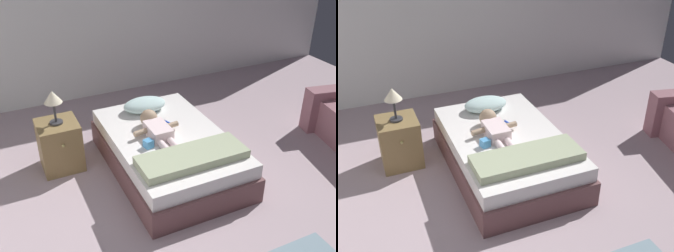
# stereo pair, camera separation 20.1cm
# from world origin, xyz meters

# --- Properties ---
(ground_plane) EXTENTS (8.00, 8.00, 0.00)m
(ground_plane) POSITION_xyz_m (0.00, 0.00, 0.00)
(ground_plane) COLOR #AF98A1
(wall_behind_bed) EXTENTS (8.00, 0.12, 2.52)m
(wall_behind_bed) POSITION_xyz_m (0.00, 3.00, 1.26)
(wall_behind_bed) COLOR silver
(wall_behind_bed) RESTS_ON ground_plane
(bed) EXTENTS (1.12, 1.76, 0.40)m
(bed) POSITION_xyz_m (0.17, 0.87, 0.20)
(bed) COLOR brown
(bed) RESTS_ON ground_plane
(pillow) EXTENTS (0.48, 0.32, 0.14)m
(pillow) POSITION_xyz_m (0.16, 1.46, 0.47)
(pillow) COLOR silver
(pillow) RESTS_ON bed
(baby) EXTENTS (0.49, 0.65, 0.18)m
(baby) POSITION_xyz_m (0.07, 0.95, 0.47)
(baby) COLOR white
(baby) RESTS_ON bed
(toothbrush) EXTENTS (0.07, 0.16, 0.02)m
(toothbrush) POSITION_xyz_m (0.28, 1.07, 0.41)
(toothbrush) COLOR blue
(toothbrush) RESTS_ON bed
(nightstand) EXTENTS (0.41, 0.44, 0.52)m
(nightstand) POSITION_xyz_m (-0.83, 1.38, 0.26)
(nightstand) COLOR olive
(nightstand) RESTS_ON ground_plane
(lamp) EXTENTS (0.18, 0.18, 0.35)m
(lamp) POSITION_xyz_m (-0.83, 1.38, 0.78)
(lamp) COLOR #333338
(lamp) RESTS_ON nightstand
(blanket) EXTENTS (1.01, 0.37, 0.08)m
(blanket) POSITION_xyz_m (0.17, 0.36, 0.44)
(blanket) COLOR #A6B28D
(blanket) RESTS_ON bed
(toy_block) EXTENTS (0.10, 0.10, 0.08)m
(toy_block) POSITION_xyz_m (-0.10, 0.74, 0.44)
(toy_block) COLOR #4D9DDE
(toy_block) RESTS_ON bed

